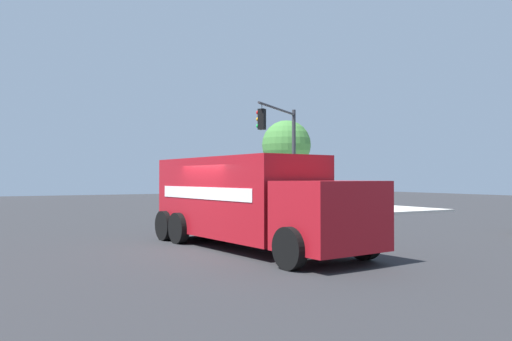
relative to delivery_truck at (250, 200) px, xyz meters
name	(u,v)px	position (x,y,z in m)	size (l,w,h in m)	color
ground_plane	(221,248)	(0.66, -0.61, -1.45)	(100.00, 100.00, 0.00)	#2B2B2D
sidewalk_corner_near	(315,208)	(-12.93, -14.21, -1.38)	(12.53, 12.53, 0.14)	beige
delivery_truck	(250,200)	(0.00, 0.00, 0.00)	(3.47, 8.46, 2.74)	#AD141E
traffic_light_primary	(283,143)	(-6.51, -8.19, 2.45)	(3.92, 2.92, 5.64)	#38383D
pedestrian_near_corner	(260,192)	(-10.82, -17.93, -0.34)	(0.45, 0.38, 1.70)	#4C4C51
picket_fence_run	(268,197)	(-12.93, -20.23, -0.83)	(6.04, 0.05, 0.95)	white
shade_tree_near	(286,145)	(-12.43, -16.88, 3.03)	(3.51, 3.51, 6.11)	brown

